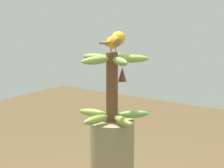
{
  "coord_description": "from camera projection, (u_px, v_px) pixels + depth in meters",
  "views": [
    {
      "loc": [
        -1.27,
        -0.91,
        1.4
      ],
      "look_at": [
        0.0,
        0.0,
        1.1
      ],
      "focal_mm": 61.81,
      "sensor_mm": 36.0,
      "label": 1
    }
  ],
  "objects": [
    {
      "name": "perched_bird",
      "position": [
        115.0,
        40.0,
        1.57
      ],
      "size": [
        0.2,
        0.07,
        0.08
      ],
      "color": "#C68933",
      "rests_on": "banana_bunch"
    },
    {
      "name": "banana_bunch",
      "position": [
        112.0,
        87.0,
        1.6
      ],
      "size": [
        0.31,
        0.31,
        0.29
      ],
      "color": "brown",
      "rests_on": "banana_tree"
    }
  ]
}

